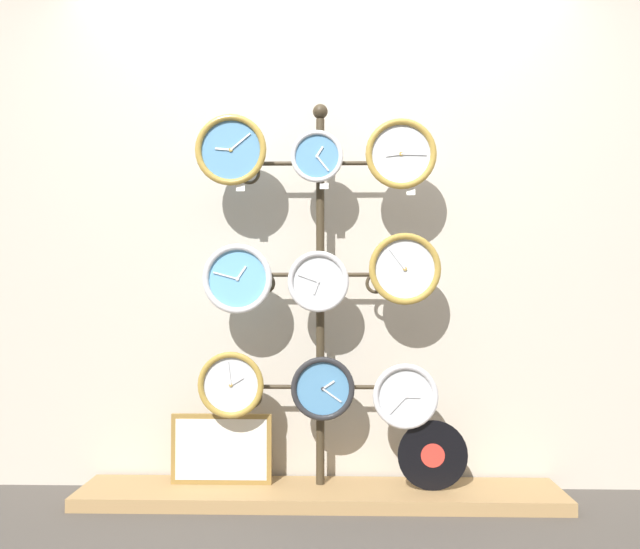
{
  "coord_description": "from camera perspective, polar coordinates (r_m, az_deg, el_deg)",
  "views": [
    {
      "loc": [
        0.07,
        -2.52,
        0.97
      ],
      "look_at": [
        0.0,
        0.36,
        1.04
      ],
      "focal_mm": 35.0,
      "sensor_mm": 36.0,
      "label": 1
    }
  ],
  "objects": [
    {
      "name": "clock_top_left",
      "position": [
        2.94,
        -8.15,
        11.2
      ],
      "size": [
        0.33,
        0.04,
        0.33
      ],
      "color": "#4C84B2"
    },
    {
      "name": "shop_wall",
      "position": [
        3.12,
        0.1,
        6.61
      ],
      "size": [
        4.4,
        0.04,
        2.8
      ],
      "color": "#BCB2A3",
      "rests_on": "ground_plane"
    },
    {
      "name": "clock_top_right",
      "position": [
        2.9,
        7.41,
        10.87
      ],
      "size": [
        0.32,
        0.04,
        0.32
      ],
      "color": "silver"
    },
    {
      "name": "price_tag_upper",
      "position": [
        2.9,
        -7.28,
        7.84
      ],
      "size": [
        0.04,
        0.0,
        0.03
      ],
      "color": "white"
    },
    {
      "name": "display_stand",
      "position": [
        2.94,
        0.02,
        -6.68
      ],
      "size": [
        0.78,
        0.33,
        1.84
      ],
      "color": "#382D1E",
      "rests_on": "ground_plane"
    },
    {
      "name": "clock_bottom_left",
      "position": [
        2.89,
        -8.15,
        -9.95
      ],
      "size": [
        0.3,
        0.04,
        0.3
      ],
      "color": "silver"
    },
    {
      "name": "clock_middle_center",
      "position": [
        2.84,
        -0.16,
        -0.65
      ],
      "size": [
        0.28,
        0.04,
        0.28
      ],
      "color": "silver"
    },
    {
      "name": "picture_frame",
      "position": [
        3.05,
        -9.01,
        -15.48
      ],
      "size": [
        0.47,
        0.02,
        0.33
      ],
      "color": "olive",
      "rests_on": "low_shelf"
    },
    {
      "name": "clock_middle_left",
      "position": [
        2.87,
        -7.56,
        -0.39
      ],
      "size": [
        0.32,
        0.04,
        0.32
      ],
      "color": "#60A8DB"
    },
    {
      "name": "vinyl_record",
      "position": [
        2.97,
        10.27,
        -15.96
      ],
      "size": [
        0.32,
        0.01,
        0.32
      ],
      "color": "black",
      "rests_on": "low_shelf"
    },
    {
      "name": "price_tag_mid",
      "position": [
        2.88,
        0.38,
        8.1
      ],
      "size": [
        0.04,
        0.0,
        0.03
      ],
      "color": "white"
    },
    {
      "name": "clock_top_center",
      "position": [
        2.91,
        -0.28,
        10.73
      ],
      "size": [
        0.24,
        0.04,
        0.24
      ],
      "color": "#4C84B2"
    },
    {
      "name": "price_tag_lower",
      "position": [
        2.88,
        8.3,
        7.48
      ],
      "size": [
        0.04,
        0.0,
        0.03
      ],
      "color": "white"
    },
    {
      "name": "low_shelf",
      "position": [
        3.02,
        -0.0,
        -19.48
      ],
      "size": [
        2.2,
        0.36,
        0.06
      ],
      "color": "#9E7A4C",
      "rests_on": "ground_plane"
    },
    {
      "name": "clock_bottom_right",
      "position": [
        2.88,
        7.82,
        -10.97
      ],
      "size": [
        0.3,
        0.04,
        0.3
      ],
      "color": "silver"
    },
    {
      "name": "clock_bottom_center",
      "position": [
        2.88,
        0.25,
        -10.38
      ],
      "size": [
        0.29,
        0.04,
        0.29
      ],
      "color": "#4C84B2"
    },
    {
      "name": "ground_plane",
      "position": [
        2.7,
        -0.2,
        -22.41
      ],
      "size": [
        12.0,
        12.0,
        0.0
      ],
      "primitive_type": "plane",
      "color": "#47423D"
    },
    {
      "name": "clock_middle_right",
      "position": [
        2.86,
        7.76,
        0.51
      ],
      "size": [
        0.33,
        0.04,
        0.33
      ],
      "color": "silver"
    }
  ]
}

